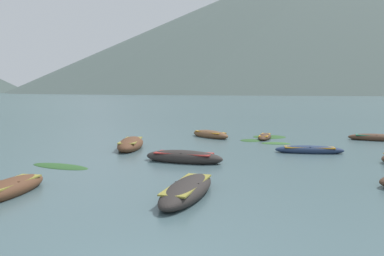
# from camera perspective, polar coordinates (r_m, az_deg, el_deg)

# --- Properties ---
(ground_plane) EXTENTS (6000.00, 6000.00, 0.00)m
(ground_plane) POSITION_cam_1_polar(r_m,az_deg,el_deg) (1505.82, 10.12, 5.22)
(ground_plane) COLOR #476066
(mountain_1) EXTENTS (598.78, 598.78, 206.93)m
(mountain_1) POSITION_cam_1_polar(r_m,az_deg,el_deg) (1664.49, -20.65, 8.54)
(mountain_1) COLOR #4C5B56
(mountain_1) RESTS_ON ground
(mountain_2) EXTENTS (1122.22, 1122.22, 367.59)m
(mountain_2) POSITION_cam_1_polar(r_m,az_deg,el_deg) (1769.25, 6.28, 11.26)
(mountain_2) COLOR slate
(mountain_2) RESTS_ON ground
(mountain_3) EXTENTS (2159.96, 2159.96, 506.08)m
(mountain_3) POSITION_cam_1_polar(r_m,az_deg,el_deg) (1421.23, 24.72, 15.06)
(mountain_3) COLOR #4C5B56
(mountain_3) RESTS_ON ground
(rowboat_1) EXTENTS (4.08, 1.87, 0.72)m
(rowboat_1) POSITION_cam_1_polar(r_m,az_deg,el_deg) (18.64, -1.24, -4.40)
(rowboat_1) COLOR #2D2826
(rowboat_1) RESTS_ON ground
(rowboat_3) EXTENTS (3.59, 3.45, 0.66)m
(rowboat_3) POSITION_cam_1_polar(r_m,az_deg,el_deg) (28.66, 2.74, -0.98)
(rowboat_3) COLOR brown
(rowboat_3) RESTS_ON ground
(rowboat_4) EXTENTS (3.89, 1.97, 0.59)m
(rowboat_4) POSITION_cam_1_polar(r_m,az_deg,el_deg) (29.74, 25.84, -1.33)
(rowboat_4) COLOR #4C3323
(rowboat_4) RESTS_ON ground
(rowboat_6) EXTENTS (2.10, 4.63, 0.82)m
(rowboat_6) POSITION_cam_1_polar(r_m,az_deg,el_deg) (23.33, -9.15, -2.40)
(rowboat_6) COLOR brown
(rowboat_6) RESTS_ON ground
(rowboat_7) EXTENTS (1.11, 3.51, 0.64)m
(rowboat_7) POSITION_cam_1_polar(r_m,az_deg,el_deg) (14.23, -25.56, -8.13)
(rowboat_7) COLOR brown
(rowboat_7) RESTS_ON ground
(rowboat_8) EXTENTS (3.78, 1.07, 0.52)m
(rowboat_8) POSITION_cam_1_polar(r_m,az_deg,el_deg) (22.35, 17.11, -3.15)
(rowboat_8) COLOR navy
(rowboat_8) RESTS_ON ground
(rowboat_9) EXTENTS (1.26, 3.19, 0.46)m
(rowboat_9) POSITION_cam_1_polar(r_m,az_deg,el_deg) (28.25, 10.79, -1.29)
(rowboat_9) COLOR #4C3323
(rowboat_9) RESTS_ON ground
(rowboat_10) EXTENTS (1.68, 4.36, 0.68)m
(rowboat_10) POSITION_cam_1_polar(r_m,az_deg,el_deg) (12.60, -0.72, -9.26)
(rowboat_10) COLOR #2D2826
(rowboat_10) RESTS_ON ground
(weed_patch_0) EXTENTS (3.41, 3.38, 0.14)m
(weed_patch_0) POSITION_cam_1_polar(r_m,az_deg,el_deg) (29.42, 11.49, -1.32)
(weed_patch_0) COLOR #2D5628
(weed_patch_0) RESTS_ON ground
(weed_patch_1) EXTENTS (1.96, 1.11, 0.14)m
(weed_patch_1) POSITION_cam_1_polar(r_m,az_deg,el_deg) (25.79, 12.39, -2.28)
(weed_patch_1) COLOR #38662D
(weed_patch_1) RESTS_ON ground
(weed_patch_2) EXTENTS (3.34, 1.90, 0.14)m
(weed_patch_2) POSITION_cam_1_polar(r_m,az_deg,el_deg) (18.54, -19.10, -5.46)
(weed_patch_2) COLOR #2D5628
(weed_patch_2) RESTS_ON ground
(weed_patch_3) EXTENTS (1.69, 1.77, 0.14)m
(weed_patch_3) POSITION_cam_1_polar(r_m,az_deg,el_deg) (27.01, 8.74, -1.87)
(weed_patch_3) COLOR #2D5628
(weed_patch_3) RESTS_ON ground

